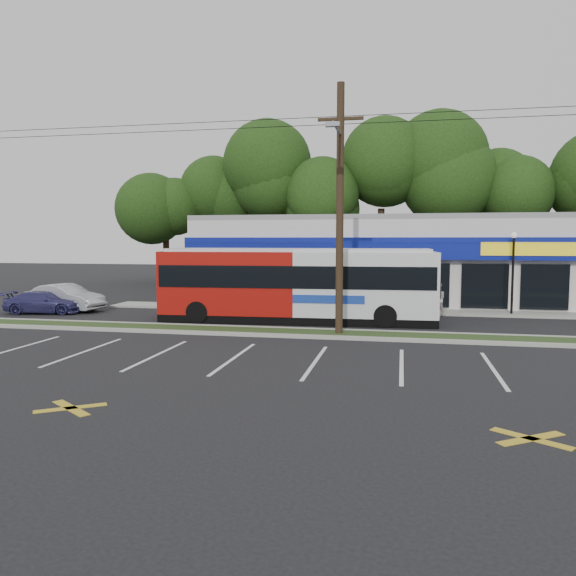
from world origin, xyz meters
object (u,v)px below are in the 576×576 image
(car_silver, at_px, (66,298))
(car_blue, at_px, (44,302))
(car_dark, at_px, (396,305))
(metrobus, at_px, (297,283))
(utility_pole, at_px, (335,201))
(pedestrian_b, at_px, (437,299))
(lamp_post, at_px, (513,263))
(pedestrian_a, at_px, (422,298))

(car_silver, bearing_deg, car_blue, 165.71)
(car_dark, bearing_deg, car_silver, 91.94)
(metrobus, bearing_deg, utility_pole, -60.80)
(metrobus, bearing_deg, pedestrian_b, 23.02)
(lamp_post, distance_m, car_silver, 23.71)
(utility_pole, relative_size, metrobus, 3.84)
(metrobus, relative_size, car_blue, 3.25)
(utility_pole, xyz_separation_m, car_dark, (2.36, 5.35, -4.74))
(pedestrian_a, bearing_deg, metrobus, 9.69)
(lamp_post, xyz_separation_m, car_silver, (-23.45, -2.91, -1.94))
(lamp_post, relative_size, car_dark, 1.08)
(car_dark, relative_size, car_blue, 0.98)
(car_silver, bearing_deg, utility_pole, -96.59)
(utility_pole, distance_m, car_blue, 16.99)
(utility_pole, relative_size, pedestrian_b, 28.94)
(metrobus, xyz_separation_m, pedestrian_b, (6.63, 3.19, -0.97))
(car_dark, bearing_deg, utility_pole, 156.87)
(utility_pole, bearing_deg, car_blue, 166.40)
(car_silver, bearing_deg, metrobus, -84.67)
(utility_pole, bearing_deg, metrobus, 121.83)
(pedestrian_a, bearing_deg, utility_pole, 39.61)
(car_blue, height_order, pedestrian_b, pedestrian_b)
(metrobus, height_order, car_silver, metrobus)
(car_blue, distance_m, pedestrian_b, 20.46)
(lamp_post, bearing_deg, pedestrian_b, -163.47)
(pedestrian_a, height_order, pedestrian_b, pedestrian_b)
(lamp_post, height_order, metrobus, lamp_post)
(utility_pole, distance_m, pedestrian_a, 9.59)
(metrobus, relative_size, pedestrian_a, 7.86)
(car_silver, height_order, pedestrian_b, pedestrian_b)
(car_silver, distance_m, car_blue, 1.27)
(car_dark, xyz_separation_m, pedestrian_b, (2.05, 1.41, 0.19))
(car_dark, distance_m, car_blue, 18.26)
(car_blue, height_order, pedestrian_a, pedestrian_a)
(utility_pole, height_order, car_dark, utility_pole)
(metrobus, height_order, car_blue, metrobus)
(car_blue, relative_size, pedestrian_b, 2.32)
(metrobus, bearing_deg, lamp_post, 19.85)
(utility_pole, height_order, pedestrian_a, utility_pole)
(car_dark, distance_m, car_silver, 17.65)
(car_silver, xyz_separation_m, pedestrian_b, (19.70, 1.79, 0.13))
(utility_pole, distance_m, pedestrian_b, 9.27)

